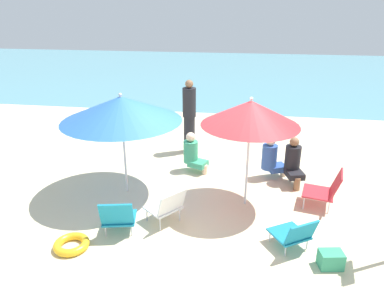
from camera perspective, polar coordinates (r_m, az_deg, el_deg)
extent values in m
plane|color=beige|center=(6.59, 2.86, -8.94)|extent=(40.00, 40.00, 0.00)
cube|color=#5693A3|center=(19.56, 7.28, 11.39)|extent=(40.00, 16.00, 0.01)
cylinder|color=silver|center=(6.13, 8.93, -1.73)|extent=(0.04, 0.04, 1.90)
cone|color=red|center=(5.88, 9.34, 4.93)|extent=(1.63, 1.63, 0.41)
sphere|color=silver|center=(5.82, 9.48, 7.17)|extent=(0.06, 0.06, 0.06)
cylinder|color=silver|center=(6.60, -10.82, -0.34)|extent=(0.04, 0.04, 1.85)
cone|color=blue|center=(6.38, -11.25, 5.57)|extent=(2.14, 2.14, 0.44)
sphere|color=silver|center=(6.31, -11.42, 7.75)|extent=(0.06, 0.06, 0.06)
cube|color=teal|center=(5.82, -11.48, -11.54)|extent=(0.58, 0.55, 0.03)
cube|color=teal|center=(5.50, -11.99, -10.98)|extent=(0.52, 0.26, 0.43)
cylinder|color=silver|center=(6.06, -13.07, -11.46)|extent=(0.02, 0.02, 0.19)
cylinder|color=silver|center=(6.00, -9.26, -11.49)|extent=(0.02, 0.02, 0.19)
cylinder|color=silver|center=(5.76, -13.65, -13.41)|extent=(0.02, 0.02, 0.19)
cylinder|color=silver|center=(5.70, -9.62, -13.47)|extent=(0.02, 0.02, 0.19)
cube|color=red|center=(6.68, 19.50, -7.34)|extent=(0.61, 0.62, 0.03)
cube|color=red|center=(6.58, 22.08, -5.94)|extent=(0.28, 0.54, 0.43)
cylinder|color=silver|center=(6.56, 17.45, -8.94)|extent=(0.02, 0.02, 0.24)
cylinder|color=silver|center=(6.92, 17.78, -7.31)|extent=(0.02, 0.02, 0.24)
cylinder|color=silver|center=(6.56, 21.03, -9.43)|extent=(0.02, 0.02, 0.24)
cylinder|color=silver|center=(6.92, 21.16, -7.78)|extent=(0.02, 0.02, 0.24)
cube|color=teal|center=(5.56, 15.24, -13.69)|extent=(0.66, 0.65, 0.03)
cube|color=teal|center=(5.31, 17.10, -13.41)|extent=(0.48, 0.37, 0.35)
cylinder|color=silver|center=(5.64, 12.35, -14.18)|extent=(0.02, 0.02, 0.18)
cylinder|color=silver|center=(5.84, 15.52, -13.12)|extent=(0.02, 0.02, 0.18)
cylinder|color=silver|center=(5.40, 14.70, -16.18)|extent=(0.02, 0.02, 0.18)
cylinder|color=silver|center=(5.61, 17.93, -14.96)|extent=(0.02, 0.02, 0.18)
cube|color=white|center=(5.90, -4.65, -10.08)|extent=(0.66, 0.67, 0.03)
cube|color=white|center=(5.63, -3.21, -9.33)|extent=(0.44, 0.49, 0.38)
cylinder|color=silver|center=(5.99, -7.23, -11.15)|extent=(0.02, 0.02, 0.24)
cylinder|color=silver|center=(6.19, -4.13, -9.87)|extent=(0.02, 0.02, 0.24)
cylinder|color=silver|center=(5.75, -5.13, -12.62)|extent=(0.02, 0.02, 0.24)
cylinder|color=silver|center=(5.95, -1.97, -11.21)|extent=(0.02, 0.02, 0.24)
cube|color=#389970|center=(7.54, 0.97, -3.14)|extent=(0.45, 0.42, 0.12)
cylinder|color=beige|center=(7.51, 2.03, -4.09)|extent=(0.12, 0.12, 0.20)
cylinder|color=#389970|center=(7.53, -0.21, -1.23)|extent=(0.30, 0.30, 0.47)
sphere|color=beige|center=(7.40, -0.21, 1.13)|extent=(0.20, 0.20, 0.20)
cube|color=#2D519E|center=(7.53, 13.36, -3.68)|extent=(0.45, 0.42, 0.12)
cylinder|color=beige|center=(7.65, 14.38, -4.26)|extent=(0.12, 0.12, 0.21)
cylinder|color=#2D519E|center=(7.36, 12.27, -2.04)|extent=(0.30, 0.30, 0.51)
sphere|color=beige|center=(7.23, 12.48, 0.53)|extent=(0.19, 0.19, 0.19)
cube|color=black|center=(7.23, 16.08, -4.66)|extent=(0.38, 0.42, 0.12)
cylinder|color=#896042|center=(7.15, 16.43, -6.14)|extent=(0.12, 0.12, 0.26)
cylinder|color=black|center=(7.27, 15.79, -2.23)|extent=(0.30, 0.30, 0.51)
sphere|color=#896042|center=(7.15, 16.07, 0.34)|extent=(0.18, 0.18, 0.18)
cylinder|color=black|center=(8.51, -0.43, 1.58)|extent=(0.26, 0.26, 0.89)
cylinder|color=black|center=(8.28, -0.44, 6.68)|extent=(0.31, 0.31, 0.67)
sphere|color=#896042|center=(8.19, -0.45, 9.59)|extent=(0.19, 0.19, 0.19)
torus|color=yellow|center=(5.69, -18.72, -14.96)|extent=(0.52, 0.52, 0.12)
cube|color=#389970|center=(5.38, 21.32, -16.84)|extent=(0.35, 0.27, 0.24)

